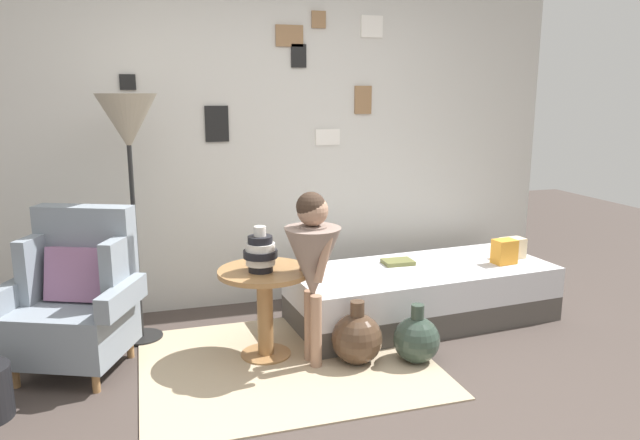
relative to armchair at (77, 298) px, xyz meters
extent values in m
plane|color=#423833|center=(1.33, -1.08, -0.44)|extent=(12.00, 12.00, 0.00)
cube|color=beige|center=(1.33, 0.87, 0.86)|extent=(4.80, 0.10, 2.60)
cube|color=white|center=(2.19, 0.82, 1.70)|extent=(0.18, 0.02, 0.16)
cube|color=gray|center=(2.19, 0.81, 1.70)|extent=(0.14, 0.01, 0.13)
cube|color=black|center=(1.60, 0.82, 1.47)|extent=(0.12, 0.02, 0.17)
cube|color=gray|center=(1.60, 0.81, 1.47)|extent=(0.09, 0.01, 0.13)
cube|color=olive|center=(1.76, 0.82, 1.74)|extent=(0.11, 0.02, 0.12)
cube|color=silver|center=(1.76, 0.81, 1.74)|extent=(0.09, 0.01, 0.10)
cube|color=black|center=(0.97, 0.82, 0.98)|extent=(0.17, 0.02, 0.26)
cube|color=#5F5F58|center=(0.97, 0.81, 0.98)|extent=(0.13, 0.01, 0.21)
cube|color=olive|center=(1.53, 0.82, 1.62)|extent=(0.21, 0.02, 0.16)
cube|color=gray|center=(1.53, 0.81, 1.62)|extent=(0.16, 0.01, 0.12)
cube|color=olive|center=(2.13, 0.82, 1.15)|extent=(0.14, 0.02, 0.22)
cube|color=slate|center=(2.13, 0.81, 1.15)|extent=(0.11, 0.01, 0.17)
cube|color=black|center=(0.36, 0.82, 1.27)|extent=(0.11, 0.02, 0.11)
cube|color=silver|center=(0.36, 0.81, 1.27)|extent=(0.09, 0.01, 0.08)
cube|color=white|center=(1.83, 0.82, 0.86)|extent=(0.20, 0.02, 0.12)
cube|color=#A4A49D|center=(1.83, 0.81, 0.86)|extent=(0.15, 0.01, 0.10)
cube|color=tan|center=(1.21, -0.33, -0.43)|extent=(1.75, 1.46, 0.01)
cylinder|color=#9E7042|center=(-0.34, -0.17, -0.38)|extent=(0.04, 0.04, 0.12)
cylinder|color=#9E7042|center=(0.10, -0.37, -0.38)|extent=(0.04, 0.04, 0.12)
cylinder|color=#9E7042|center=(-0.16, 0.24, -0.38)|extent=(0.04, 0.04, 0.12)
cylinder|color=#9E7042|center=(0.28, 0.05, -0.38)|extent=(0.04, 0.04, 0.12)
cube|color=gray|center=(-0.03, -0.06, -0.17)|extent=(0.77, 0.75, 0.30)
cube|color=gray|center=(0.06, 0.15, 0.26)|extent=(0.61, 0.37, 0.55)
cube|color=gray|center=(-0.23, 0.13, 0.17)|extent=(0.20, 0.31, 0.39)
cube|color=gray|center=(0.25, -0.08, 0.17)|extent=(0.20, 0.31, 0.39)
cube|color=gray|center=(-0.34, 0.05, 0.05)|extent=(0.28, 0.50, 0.14)
cube|color=gray|center=(0.27, -0.21, 0.05)|extent=(0.28, 0.50, 0.14)
cube|color=gray|center=(0.01, 0.03, 0.14)|extent=(0.40, 0.29, 0.33)
cube|color=#4C4742|center=(2.33, 0.10, -0.35)|extent=(1.95, 0.94, 0.18)
cube|color=silver|center=(2.33, 0.10, -0.15)|extent=(1.95, 0.94, 0.22)
cube|color=beige|center=(3.10, 0.12, 0.04)|extent=(0.19, 0.13, 0.15)
cube|color=orange|center=(2.95, 0.01, 0.05)|extent=(0.17, 0.13, 0.18)
cylinder|color=#9E7042|center=(1.11, -0.18, -0.43)|extent=(0.32, 0.32, 0.02)
cylinder|color=#9E7042|center=(1.11, -0.18, -0.16)|extent=(0.10, 0.10, 0.52)
cylinder|color=#9E7042|center=(1.11, -0.18, 0.12)|extent=(0.58, 0.58, 0.03)
cylinder|color=black|center=(1.08, -0.22, 0.16)|extent=(0.15, 0.15, 0.04)
cylinder|color=silver|center=(1.08, -0.22, 0.20)|extent=(0.18, 0.18, 0.04)
cylinder|color=black|center=(1.08, -0.22, 0.24)|extent=(0.21, 0.21, 0.04)
cylinder|color=silver|center=(1.08, -0.22, 0.29)|extent=(0.18, 0.18, 0.04)
cylinder|color=black|center=(1.08, -0.22, 0.33)|extent=(0.15, 0.15, 0.04)
cylinder|color=silver|center=(1.08, -0.22, 0.39)|extent=(0.07, 0.07, 0.06)
cylinder|color=black|center=(0.35, 0.33, -0.43)|extent=(0.28, 0.28, 0.02)
cylinder|color=black|center=(0.35, 0.33, 0.35)|extent=(0.03, 0.03, 1.53)
cone|color=#9E937F|center=(0.35, 0.33, 1.02)|extent=(0.38, 0.38, 0.35)
cylinder|color=#A37A60|center=(1.37, -0.43, -0.21)|extent=(0.07, 0.07, 0.46)
cylinder|color=#A37A60|center=(1.36, -0.33, -0.21)|extent=(0.07, 0.07, 0.46)
cone|color=gray|center=(1.36, -0.38, 0.21)|extent=(0.34, 0.34, 0.44)
cylinder|color=gray|center=(1.36, -0.38, 0.35)|extent=(0.17, 0.17, 0.17)
cylinder|color=#A37A60|center=(1.39, -0.50, 0.27)|extent=(0.13, 0.06, 0.29)
cylinder|color=#A37A60|center=(1.37, -0.26, 0.27)|extent=(0.13, 0.06, 0.29)
sphere|color=#A37A60|center=(1.36, -0.38, 0.53)|extent=(0.19, 0.19, 0.19)
sphere|color=#38281E|center=(1.35, -0.38, 0.55)|extent=(0.18, 0.18, 0.18)
cube|color=olive|center=(2.19, 0.23, -0.02)|extent=(0.23, 0.17, 0.03)
sphere|color=#473323|center=(1.62, -0.44, -0.28)|extent=(0.32, 0.32, 0.32)
cylinder|color=#473323|center=(1.62, -0.44, -0.08)|extent=(0.09, 0.09, 0.09)
sphere|color=#2D3D33|center=(1.98, -0.54, -0.29)|extent=(0.29, 0.29, 0.29)
cylinder|color=#2D3D33|center=(1.98, -0.54, -0.11)|extent=(0.08, 0.08, 0.09)
camera|label=1|loc=(0.42, -3.63, 1.20)|focal=33.14mm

